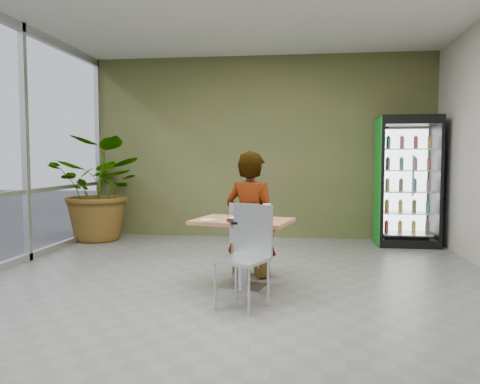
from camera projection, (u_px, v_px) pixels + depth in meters
The scene contains 12 objects.
ground at pixel (233, 292), 4.91m from camera, with size 7.00×7.00×0.00m, color slate.
room_envelope at pixel (233, 139), 4.79m from camera, with size 6.00×7.00×3.20m, color #BCB8AA, non-canonical shape.
dining_table at pixel (242, 239), 4.98m from camera, with size 1.12×0.90×0.75m.
chair_far at pixel (248, 233), 5.51m from camera, with size 0.50×0.50×0.88m.
chair_near at pixel (247, 247), 4.43m from camera, with size 0.56×0.56×0.95m.
seated_woman at pixel (251, 226), 5.54m from camera, with size 0.66×0.43×1.79m, color black.
pizza_plate at pixel (240, 217), 5.04m from camera, with size 0.31×0.30×0.03m.
soda_cup at pixel (267, 212), 4.99m from camera, with size 0.09×0.09×0.16m.
napkin_stack at pixel (208, 220), 4.82m from camera, with size 0.13×0.13×0.02m, color silver.
cafeteria_tray at pixel (248, 221), 4.74m from camera, with size 0.40×0.29×0.02m, color black.
beverage_fridge at pixel (407, 181), 7.54m from camera, with size 0.96×0.74×2.08m.
potted_plant at pixel (102, 189), 7.99m from camera, with size 1.59×1.37×1.76m, color #306127.
Camera 1 is at (0.67, -4.78, 1.39)m, focal length 35.00 mm.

